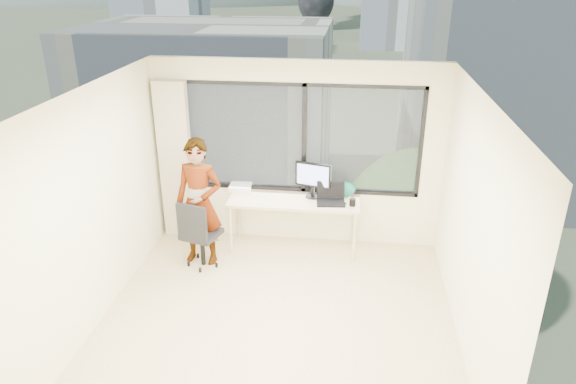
% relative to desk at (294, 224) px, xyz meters
% --- Properties ---
extents(floor, '(4.00, 4.00, 0.01)m').
position_rel_desk_xyz_m(floor, '(0.00, -1.66, -0.38)').
color(floor, '#D5C18B').
rests_on(floor, ground).
extents(ceiling, '(4.00, 4.00, 0.01)m').
position_rel_desk_xyz_m(ceiling, '(0.00, -1.66, 2.23)').
color(ceiling, white).
rests_on(ceiling, ground).
extents(wall_front, '(4.00, 0.01, 2.60)m').
position_rel_desk_xyz_m(wall_front, '(0.00, -3.66, 0.93)').
color(wall_front, beige).
rests_on(wall_front, ground).
extents(wall_left, '(0.01, 4.00, 2.60)m').
position_rel_desk_xyz_m(wall_left, '(-2.00, -1.66, 0.93)').
color(wall_left, beige).
rests_on(wall_left, ground).
extents(wall_right, '(0.01, 4.00, 2.60)m').
position_rel_desk_xyz_m(wall_right, '(2.00, -1.66, 0.93)').
color(wall_right, beige).
rests_on(wall_right, ground).
extents(window_wall, '(3.30, 0.16, 1.55)m').
position_rel_desk_xyz_m(window_wall, '(0.05, 0.34, 1.15)').
color(window_wall, black).
rests_on(window_wall, ground).
extents(curtain, '(0.45, 0.14, 2.30)m').
position_rel_desk_xyz_m(curtain, '(-1.72, 0.22, 0.77)').
color(curtain, beige).
rests_on(curtain, floor).
extents(desk, '(1.80, 0.60, 0.75)m').
position_rel_desk_xyz_m(desk, '(0.00, 0.00, 0.00)').
color(desk, tan).
rests_on(desk, floor).
extents(chair, '(0.62, 0.62, 0.98)m').
position_rel_desk_xyz_m(chair, '(-1.16, -0.61, 0.12)').
color(chair, black).
rests_on(chair, floor).
extents(person, '(0.67, 0.47, 1.72)m').
position_rel_desk_xyz_m(person, '(-1.19, -0.49, 0.49)').
color(person, '#2D2D33').
rests_on(person, floor).
extents(monitor, '(0.52, 0.24, 0.51)m').
position_rel_desk_xyz_m(monitor, '(0.25, 0.13, 0.63)').
color(monitor, black).
rests_on(monitor, desk).
extents(game_console, '(0.32, 0.27, 0.07)m').
position_rel_desk_xyz_m(game_console, '(-0.80, 0.25, 0.41)').
color(game_console, white).
rests_on(game_console, desk).
extents(laptop, '(0.41, 0.43, 0.24)m').
position_rel_desk_xyz_m(laptop, '(0.51, -0.06, 0.50)').
color(laptop, black).
rests_on(laptop, desk).
extents(cellphone, '(0.11, 0.07, 0.01)m').
position_rel_desk_xyz_m(cellphone, '(0.67, -0.06, 0.38)').
color(cellphone, black).
rests_on(cellphone, desk).
extents(pen_cup, '(0.10, 0.10, 0.10)m').
position_rel_desk_xyz_m(pen_cup, '(0.80, -0.10, 0.43)').
color(pen_cup, black).
rests_on(pen_cup, desk).
extents(handbag, '(0.32, 0.24, 0.22)m').
position_rel_desk_xyz_m(handbag, '(0.69, 0.20, 0.49)').
color(handbag, '#0C483E').
rests_on(handbag, desk).
extents(exterior_ground, '(400.00, 400.00, 0.04)m').
position_rel_desk_xyz_m(exterior_ground, '(0.00, 118.34, -14.38)').
color(exterior_ground, '#515B3D').
rests_on(exterior_ground, ground).
extents(near_bldg_a, '(16.00, 12.00, 14.00)m').
position_rel_desk_xyz_m(near_bldg_a, '(-9.00, 28.34, -7.38)').
color(near_bldg_a, beige).
rests_on(near_bldg_a, exterior_ground).
extents(near_bldg_b, '(14.00, 13.00, 16.00)m').
position_rel_desk_xyz_m(near_bldg_b, '(12.00, 36.34, -6.38)').
color(near_bldg_b, silver).
rests_on(near_bldg_b, exterior_ground).
extents(tree_a, '(7.00, 7.00, 8.00)m').
position_rel_desk_xyz_m(tree_a, '(-16.00, 20.34, -10.38)').
color(tree_a, '#1F4617').
rests_on(tree_a, exterior_ground).
extents(tree_b, '(7.60, 7.60, 9.00)m').
position_rel_desk_xyz_m(tree_b, '(4.00, 16.34, -9.88)').
color(tree_b, '#1F4617').
rests_on(tree_b, exterior_ground).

